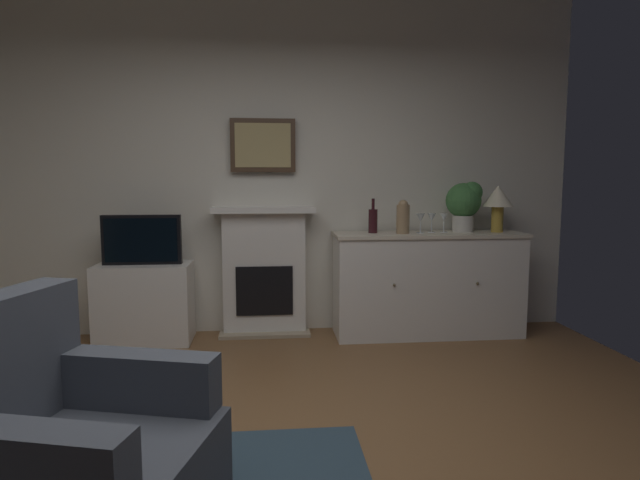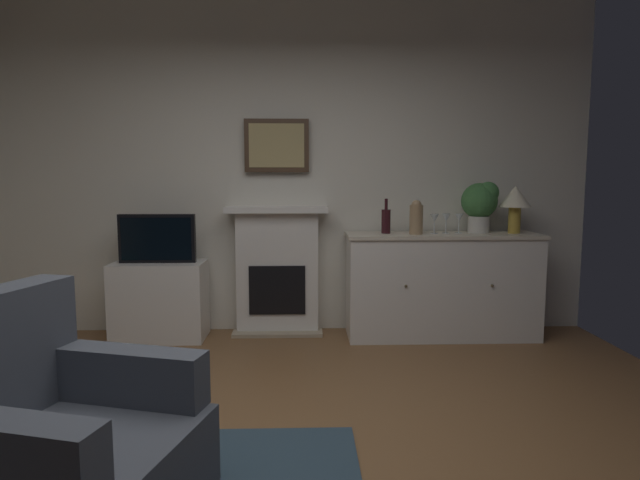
{
  "view_description": "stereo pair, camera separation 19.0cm",
  "coord_description": "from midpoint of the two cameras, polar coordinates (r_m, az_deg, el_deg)",
  "views": [
    {
      "loc": [
        -0.04,
        -2.2,
        1.32
      ],
      "look_at": [
        0.24,
        0.61,
        1.0
      ],
      "focal_mm": 29.57,
      "sensor_mm": 36.0,
      "label": 1
    },
    {
      "loc": [
        0.15,
        -2.21,
        1.32
      ],
      "look_at": [
        0.24,
        0.61,
        1.0
      ],
      "focal_mm": 29.57,
      "sensor_mm": 36.0,
      "label": 2
    }
  ],
  "objects": [
    {
      "name": "wall_rear",
      "position": [
        4.64,
        -2.48,
        8.5
      ],
      "size": [
        5.29,
        0.06,
        2.98
      ],
      "primitive_type": "cube",
      "color": "silver",
      "rests_on": "ground_plane"
    },
    {
      "name": "fireplace_unit",
      "position": [
        4.58,
        -3.44,
        -3.28
      ],
      "size": [
        0.87,
        0.3,
        1.1
      ],
      "color": "white",
      "rests_on": "ground_plane"
    },
    {
      "name": "framed_picture",
      "position": [
        4.57,
        -3.51,
        10.16
      ],
      "size": [
        0.55,
        0.04,
        0.45
      ],
      "color": "#473323"
    },
    {
      "name": "sideboard_cabinet",
      "position": [
        4.59,
        14.17,
        -4.78
      ],
      "size": [
        1.61,
        0.49,
        0.88
      ],
      "color": "white",
      "rests_on": "ground_plane"
    },
    {
      "name": "table_lamp",
      "position": [
        4.71,
        21.47,
        4.06
      ],
      "size": [
        0.26,
        0.26,
        0.4
      ],
      "color": "#B79338",
      "rests_on": "sideboard_cabinet"
    },
    {
      "name": "wine_bottle",
      "position": [
        4.44,
        8.37,
        2.09
      ],
      "size": [
        0.08,
        0.08,
        0.29
      ],
      "color": "#331419",
      "rests_on": "sideboard_cabinet"
    },
    {
      "name": "wine_glass_left",
      "position": [
        4.48,
        13.48,
        2.2
      ],
      "size": [
        0.07,
        0.07,
        0.16
      ],
      "color": "silver",
      "rests_on": "sideboard_cabinet"
    },
    {
      "name": "wine_glass_center",
      "position": [
        4.55,
        14.67,
        2.24
      ],
      "size": [
        0.07,
        0.07,
        0.16
      ],
      "color": "silver",
      "rests_on": "sideboard_cabinet"
    },
    {
      "name": "wine_glass_right",
      "position": [
        4.59,
        15.97,
        2.23
      ],
      "size": [
        0.07,
        0.07,
        0.16
      ],
      "color": "silver",
      "rests_on": "sideboard_cabinet"
    },
    {
      "name": "vase_decorative",
      "position": [
        4.41,
        11.59,
        2.42
      ],
      "size": [
        0.11,
        0.11,
        0.28
      ],
      "color": "#9E7F5B",
      "rests_on": "sideboard_cabinet"
    },
    {
      "name": "tv_cabinet",
      "position": [
        4.6,
        -15.8,
        -6.33
      ],
      "size": [
        0.75,
        0.42,
        0.65
      ],
      "color": "white",
      "rests_on": "ground_plane"
    },
    {
      "name": "tv_set",
      "position": [
        4.49,
        -16.07,
        0.15
      ],
      "size": [
        0.62,
        0.07,
        0.4
      ],
      "color": "black",
      "rests_on": "tv_cabinet"
    },
    {
      "name": "potted_plant_small",
      "position": [
        4.66,
        18.12,
        3.88
      ],
      "size": [
        0.3,
        0.3,
        0.43
      ],
      "color": "beige",
      "rests_on": "sideboard_cabinet"
    },
    {
      "name": "armchair",
      "position": [
        2.19,
        -24.61,
        -19.56
      ],
      "size": [
        0.98,
        0.95,
        0.92
      ],
      "color": "#474C56",
      "rests_on": "ground_plane"
    }
  ]
}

